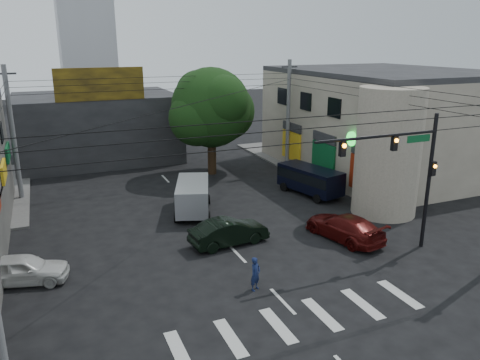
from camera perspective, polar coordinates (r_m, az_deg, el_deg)
ground at (r=22.99m, az=1.64°, el=-10.99°), size 160.00×160.00×0.00m
sidewalk_far_right at (r=46.35m, az=12.70°, el=3.03°), size 16.00×16.00×0.15m
building_right at (r=41.72m, az=17.02°, el=6.73°), size 14.00×18.00×8.00m
corner_column at (r=30.53m, az=17.57°, el=3.26°), size 4.00×4.00×8.00m
building_far at (r=45.37m, az=-17.02°, el=6.19°), size 14.00×10.00×6.00m
billboard at (r=39.99m, az=-16.72°, el=11.14°), size 7.00×0.30×2.60m
street_tree at (r=37.99m, az=-3.55°, el=8.76°), size 6.40×6.40×8.70m
traffic_gantry at (r=24.65m, az=19.54°, el=1.99°), size 7.10×0.35×7.20m
utility_pole_far_left at (r=35.07m, az=-25.93°, el=5.01°), size 0.32×0.32×9.20m
utility_pole_far_right at (r=39.86m, az=5.89°, el=7.81°), size 0.32×0.32×9.20m
dark_sedan at (r=25.48m, az=-1.36°, el=-6.34°), size 2.36×4.63×1.43m
white_compact at (r=23.80m, az=-24.93°, el=-9.83°), size 3.55×4.76×1.35m
maroon_sedan at (r=26.76m, az=12.59°, el=-5.60°), size 3.95×5.70×1.42m
silver_minivan at (r=30.07m, az=-5.77°, el=-2.16°), size 5.94×4.91×2.03m
navy_van at (r=33.82m, az=8.53°, el=-0.15°), size 5.85×4.17×1.99m
traffic_officer at (r=21.05m, az=1.89°, el=-11.36°), size 0.89×0.86×1.55m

